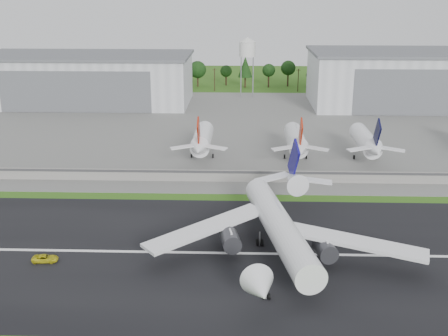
{
  "coord_description": "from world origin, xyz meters",
  "views": [
    {
      "loc": [
        -6.92,
        -95.56,
        53.07
      ],
      "look_at": [
        -11.55,
        40.0,
        9.0
      ],
      "focal_mm": 45.0,
      "sensor_mm": 36.0,
      "label": 1
    }
  ],
  "objects_px": {
    "ground_vehicle": "(45,258)",
    "parked_jet_red_b": "(296,141)",
    "parked_jet_red_a": "(202,140)",
    "main_airliner": "(279,234)",
    "parked_jet_navy": "(367,142)"
  },
  "relations": [
    {
      "from": "parked_jet_red_b",
      "to": "parked_jet_navy",
      "type": "bearing_deg",
      "value": -0.01
    },
    {
      "from": "ground_vehicle",
      "to": "parked_jet_red_b",
      "type": "bearing_deg",
      "value": -42.34
    },
    {
      "from": "parked_jet_navy",
      "to": "ground_vehicle",
      "type": "bearing_deg",
      "value": -137.79
    },
    {
      "from": "ground_vehicle",
      "to": "parked_jet_navy",
      "type": "distance_m",
      "value": 106.69
    },
    {
      "from": "main_airliner",
      "to": "parked_jet_red_b",
      "type": "bearing_deg",
      "value": -108.58
    },
    {
      "from": "parked_jet_red_b",
      "to": "parked_jet_navy",
      "type": "relative_size",
      "value": 1.0
    },
    {
      "from": "parked_jet_red_a",
      "to": "parked_jet_navy",
      "type": "bearing_deg",
      "value": -0.01
    },
    {
      "from": "parked_jet_red_a",
      "to": "parked_jet_red_b",
      "type": "bearing_deg",
      "value": -0.01
    },
    {
      "from": "main_airliner",
      "to": "parked_jet_red_a",
      "type": "height_order",
      "value": "main_airliner"
    },
    {
      "from": "ground_vehicle",
      "to": "parked_jet_navy",
      "type": "relative_size",
      "value": 0.17
    },
    {
      "from": "main_airliner",
      "to": "parked_jet_red_b",
      "type": "relative_size",
      "value": 1.89
    },
    {
      "from": "main_airliner",
      "to": "parked_jet_red_b",
      "type": "xyz_separation_m",
      "value": [
        9.41,
        67.0,
        1.37
      ]
    },
    {
      "from": "main_airliner",
      "to": "parked_jet_red_a",
      "type": "bearing_deg",
      "value": -83.42
    },
    {
      "from": "ground_vehicle",
      "to": "parked_jet_red_a",
      "type": "relative_size",
      "value": 0.17
    },
    {
      "from": "ground_vehicle",
      "to": "parked_jet_red_b",
      "type": "distance_m",
      "value": 91.45
    }
  ]
}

